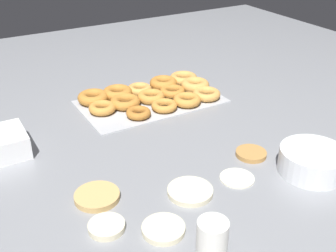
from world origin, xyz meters
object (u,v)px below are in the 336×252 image
(pancake_1, at_px, (97,196))
(pancake_0, at_px, (237,177))
(pancake_5, at_px, (107,227))
(pancake_3, at_px, (190,191))
(pancake_4, at_px, (251,154))
(pancake_2, at_px, (163,229))
(batter_bowl, at_px, (312,161))
(paper_cup, at_px, (212,239))
(donut_tray, at_px, (153,95))

(pancake_1, bearing_deg, pancake_0, 163.39)
(pancake_0, height_order, pancake_1, pancake_1)
(pancake_0, xyz_separation_m, pancake_5, (0.38, 0.01, 0.00))
(pancake_0, bearing_deg, pancake_3, -3.56)
(pancake_0, distance_m, pancake_4, 0.13)
(pancake_2, xyz_separation_m, pancake_4, (-0.38, -0.15, -0.00))
(pancake_3, xyz_separation_m, batter_bowl, (-0.34, 0.08, 0.03))
(batter_bowl, relative_size, paper_cup, 2.09)
(pancake_2, xyz_separation_m, pancake_5, (0.11, -0.07, 0.00))
(pancake_0, height_order, pancake_3, pancake_3)
(pancake_0, distance_m, pancake_5, 0.38)
(donut_tray, distance_m, batter_bowl, 0.65)
(pancake_4, distance_m, paper_cup, 0.42)
(pancake_4, bearing_deg, batter_bowl, 121.39)
(donut_tray, bearing_deg, pancake_3, 71.17)
(pancake_3, xyz_separation_m, paper_cup, (0.07, 0.20, 0.04))
(pancake_5, xyz_separation_m, donut_tray, (-0.42, -0.57, 0.01))
(pancake_3, bearing_deg, pancake_1, -24.58)
(pancake_0, bearing_deg, pancake_1, -16.61)
(pancake_0, height_order, pancake_2, pancake_2)
(pancake_3, relative_size, pancake_5, 1.38)
(pancake_3, relative_size, pancake_4, 1.30)
(donut_tray, bearing_deg, batter_bowl, 103.39)
(pancake_4, bearing_deg, pancake_2, 21.67)
(pancake_0, distance_m, batter_bowl, 0.21)
(paper_cup, bearing_deg, pancake_1, -64.75)
(pancake_1, distance_m, pancake_5, 0.12)
(pancake_4, height_order, pancake_5, pancake_5)
(pancake_4, distance_m, batter_bowl, 0.17)
(pancake_1, height_order, pancake_3, pancake_1)
(pancake_2, relative_size, pancake_3, 0.85)
(pancake_0, relative_size, pancake_4, 1.03)
(pancake_0, relative_size, donut_tray, 0.18)
(pancake_4, bearing_deg, pancake_3, 14.10)
(paper_cup, bearing_deg, donut_tray, -109.25)
(pancake_5, distance_m, donut_tray, 0.71)
(pancake_5, relative_size, paper_cup, 0.98)
(pancake_0, xyz_separation_m, pancake_2, (0.27, 0.08, 0.00))
(pancake_0, distance_m, pancake_3, 0.14)
(pancake_1, xyz_separation_m, pancake_4, (-0.46, 0.03, -0.00))
(pancake_4, distance_m, donut_tray, 0.49)
(batter_bowl, distance_m, paper_cup, 0.43)
(batter_bowl, bearing_deg, pancake_0, -20.57)
(paper_cup, bearing_deg, pancake_0, -138.94)
(pancake_1, height_order, pancake_5, same)
(pancake_0, height_order, donut_tray, donut_tray)
(pancake_0, bearing_deg, paper_cup, 41.06)
(pancake_1, distance_m, donut_tray, 0.61)
(donut_tray, height_order, paper_cup, paper_cup)
(pancake_2, distance_m, batter_bowl, 0.47)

